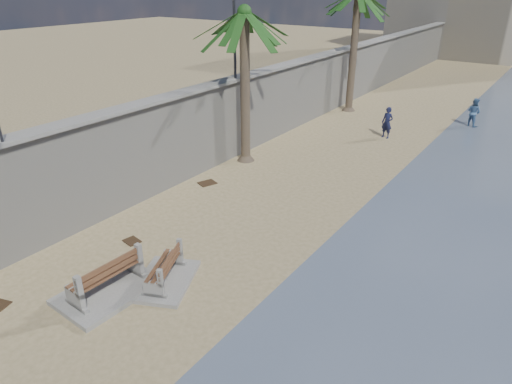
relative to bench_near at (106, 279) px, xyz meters
The scene contains 11 objects.
ground_plane 2.31m from the bench_near, 46.73° to the right, with size 140.00×140.00×0.00m, color tan.
seawall 18.75m from the bench_near, 101.24° to the left, with size 0.45×70.00×3.50m, color gray.
wall_cap 18.96m from the bench_near, 101.24° to the left, with size 0.80×70.00×0.12m, color gray.
bench_near is the anchor object (origin of this frame).
bench_far 1.50m from the bench_near, 53.73° to the left, with size 2.15×2.48×0.87m.
palm_mid 11.91m from the bench_near, 105.45° to the left, with size 5.00×5.00×7.28m.
streetlight 12.57m from the bench_near, 108.92° to the left, with size 0.28×0.28×5.12m.
person_a 16.92m from the bench_near, 85.50° to the left, with size 0.67×0.45×1.86m, color #15193B.
person_b 22.15m from the bench_near, 78.13° to the left, with size 0.85×0.66×1.76m, color #4A6E9A.
debris_c 7.44m from the bench_near, 109.83° to the left, with size 0.67×0.54×0.03m, color #382616.
debris_d 2.67m from the bench_near, 125.58° to the left, with size 0.52×0.42×0.03m, color #382616.
Camera 1 is at (7.30, -4.17, 7.61)m, focal length 32.00 mm.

